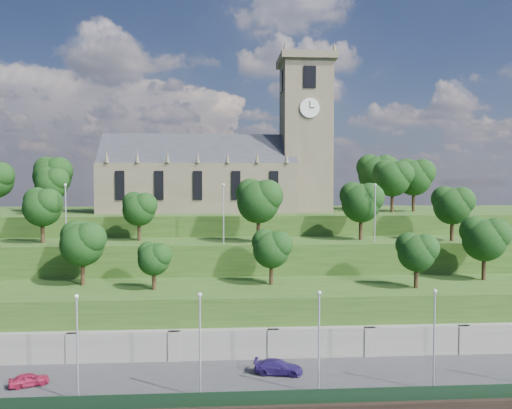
{
  "coord_description": "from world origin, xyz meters",
  "views": [
    {
      "loc": [
        -0.06,
        -38.6,
        19.92
      ],
      "look_at": [
        4.49,
        30.0,
        16.89
      ],
      "focal_mm": 35.0,
      "sensor_mm": 36.0,
      "label": 1
    }
  ],
  "objects": [
    {
      "name": "promenade",
      "position": [
        0.0,
        6.0,
        1.0
      ],
      "size": [
        160.0,
        12.0,
        2.0
      ],
      "primitive_type": "cube",
      "color": "#2D2D30",
      "rests_on": "ground"
    },
    {
      "name": "fence",
      "position": [
        0.0,
        0.6,
        2.6
      ],
      "size": [
        160.0,
        0.1,
        1.2
      ],
      "primitive_type": "cube",
      "color": "black",
      "rests_on": "promenade"
    },
    {
      "name": "retaining_wall",
      "position": [
        0.0,
        11.97,
        2.5
      ],
      "size": [
        160.0,
        2.1,
        5.0
      ],
      "color": "slate",
      "rests_on": "ground"
    },
    {
      "name": "embankment_lower",
      "position": [
        0.0,
        18.0,
        4.0
      ],
      "size": [
        160.0,
        12.0,
        8.0
      ],
      "primitive_type": "cube",
      "color": "#254216",
      "rests_on": "ground"
    },
    {
      "name": "embankment_upper",
      "position": [
        0.0,
        29.0,
        6.0
      ],
      "size": [
        160.0,
        10.0,
        12.0
      ],
      "primitive_type": "cube",
      "color": "#254216",
      "rests_on": "ground"
    },
    {
      "name": "hilltop",
      "position": [
        0.0,
        50.0,
        7.5
      ],
      "size": [
        160.0,
        32.0,
        15.0
      ],
      "primitive_type": "cube",
      "color": "#254216",
      "rests_on": "ground"
    },
    {
      "name": "church",
      "position": [
        0.79,
        45.98,
        22.52
      ],
      "size": [
        38.6,
        12.35,
        27.6
      ],
      "color": "brown",
      "rests_on": "hilltop"
    },
    {
      "name": "trees_lower",
      "position": [
        5.02,
        18.61,
        12.67
      ],
      "size": [
        64.34,
        8.71,
        7.78
      ],
      "color": "black",
      "rests_on": "embankment_lower"
    },
    {
      "name": "trees_upper",
      "position": [
        5.82,
        28.04,
        17.26
      ],
      "size": [
        60.05,
        8.08,
        8.47
      ],
      "color": "black",
      "rests_on": "embankment_upper"
    },
    {
      "name": "trees_hilltop",
      "position": [
        3.85,
        45.29,
        21.15
      ],
      "size": [
        74.32,
        15.82,
        10.07
      ],
      "color": "black",
      "rests_on": "hilltop"
    },
    {
      "name": "lamp_posts_promenade",
      "position": [
        -2.0,
        2.5,
        7.04
      ],
      "size": [
        60.36,
        0.36,
        8.83
      ],
      "color": "#B2B2B7",
      "rests_on": "promenade"
    },
    {
      "name": "lamp_posts_upper",
      "position": [
        -0.0,
        26.0,
        16.51
      ],
      "size": [
        40.36,
        0.36,
        7.8
      ],
      "color": "#B2B2B7",
      "rests_on": "embankment_upper"
    },
    {
      "name": "car_left",
      "position": [
        -17.18,
        5.82,
        2.56
      ],
      "size": [
        3.57,
        2.47,
        1.13
      ],
      "primitive_type": "imported",
      "rotation": [
        0.0,
        0.0,
        1.95
      ],
      "color": "maroon",
      "rests_on": "promenade"
    },
    {
      "name": "car_right",
      "position": [
        5.08,
        7.1,
        2.66
      ],
      "size": [
        4.84,
        2.72,
        1.32
      ],
      "primitive_type": "imported",
      "rotation": [
        0.0,
        0.0,
        1.37
      ],
      "color": "#241753",
      "rests_on": "promenade"
    }
  ]
}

